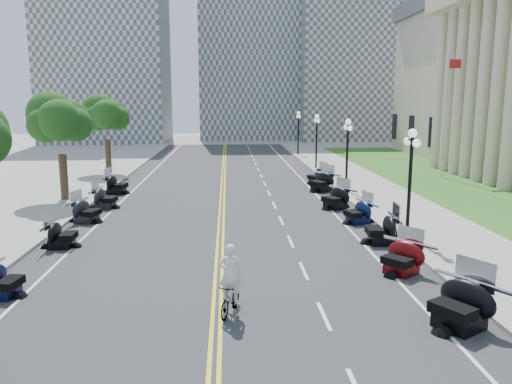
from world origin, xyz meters
name	(u,v)px	position (x,y,z in m)	size (l,w,h in m)	color
ground	(219,273)	(0.00, 0.00, 0.00)	(160.00, 160.00, 0.00)	gray
road	(222,213)	(0.00, 10.00, 0.00)	(16.00, 90.00, 0.01)	#333335
centerline_yellow_a	(220,213)	(-0.12, 10.00, 0.01)	(0.12, 90.00, 0.00)	yellow
centerline_yellow_b	(224,213)	(0.12, 10.00, 0.01)	(0.12, 90.00, 0.00)	yellow
edge_line_north	(333,212)	(6.40, 10.00, 0.01)	(0.12, 90.00, 0.00)	white
edge_line_south	(108,214)	(-6.40, 10.00, 0.01)	(0.12, 90.00, 0.00)	white
lane_dash_5	(324,316)	(3.20, -4.00, 0.01)	(0.12, 2.00, 0.00)	white
lane_dash_6	(304,271)	(3.20, 0.00, 0.01)	(0.12, 2.00, 0.00)	white
lane_dash_7	(290,241)	(3.20, 4.00, 0.01)	(0.12, 2.00, 0.00)	white
lane_dash_8	(281,221)	(3.20, 8.00, 0.01)	(0.12, 2.00, 0.00)	white
lane_dash_9	(274,205)	(3.20, 12.00, 0.01)	(0.12, 2.00, 0.00)	white
lane_dash_10	(269,193)	(3.20, 16.00, 0.01)	(0.12, 2.00, 0.00)	white
lane_dash_11	(265,184)	(3.20, 20.00, 0.01)	(0.12, 2.00, 0.00)	white
lane_dash_12	(261,176)	(3.20, 24.00, 0.01)	(0.12, 2.00, 0.00)	white
lane_dash_13	(258,170)	(3.20, 28.00, 0.01)	(0.12, 2.00, 0.00)	white
lane_dash_14	(256,164)	(3.20, 32.00, 0.01)	(0.12, 2.00, 0.00)	white
lane_dash_15	(254,160)	(3.20, 36.00, 0.01)	(0.12, 2.00, 0.00)	white
lane_dash_16	(252,156)	(3.20, 40.00, 0.01)	(0.12, 2.00, 0.00)	white
lane_dash_17	(250,152)	(3.20, 44.00, 0.01)	(0.12, 2.00, 0.00)	white
lane_dash_18	(249,149)	(3.20, 48.00, 0.01)	(0.12, 2.00, 0.00)	white
lane_dash_19	(248,146)	(3.20, 52.00, 0.01)	(0.12, 2.00, 0.00)	white
sidewalk_north	(402,210)	(10.50, 10.00, 0.07)	(5.00, 90.00, 0.15)	#9E9991
sidewalk_south	(34,214)	(-10.50, 10.00, 0.07)	(5.00, 90.00, 0.15)	#9E9991
lawn	(457,186)	(17.50, 18.00, 0.05)	(9.00, 60.00, 0.10)	#356023
distant_block_a	(106,56)	(-18.00, 62.00, 13.00)	(18.00, 14.00, 26.00)	gray
distant_block_b	(248,48)	(4.00, 68.00, 15.00)	(16.00, 12.00, 30.00)	gray
distant_block_c	(359,72)	(22.00, 65.00, 11.00)	(20.00, 14.00, 22.00)	gray
street_lamp_2	(410,184)	(8.60, 4.00, 2.60)	(0.50, 1.20, 4.90)	black
street_lamp_3	(347,155)	(8.60, 16.00, 2.60)	(0.50, 1.20, 4.90)	black
street_lamp_4	(316,141)	(8.60, 28.00, 2.60)	(0.50, 1.20, 4.90)	black
street_lamp_5	(298,133)	(8.60, 40.00, 2.60)	(0.50, 1.20, 4.90)	black
flagpole	(445,117)	(18.00, 22.00, 5.00)	(1.10, 0.20, 10.00)	silver
tree_3	(60,126)	(-10.00, 14.00, 4.75)	(4.80, 4.80, 9.20)	#235619
tree_4	(106,119)	(-10.00, 26.00, 4.75)	(4.80, 4.80, 9.20)	#235619
motorcycle_n_4	(460,302)	(6.85, -4.99, 0.77)	(2.20, 2.20, 1.54)	black
motorcycle_n_5	(402,256)	(6.77, -0.48, 0.68)	(1.95, 1.95, 1.36)	#590A0C
motorcycle_n_6	(382,228)	(7.23, 3.41, 0.74)	(2.12, 2.12, 1.48)	black
motorcycle_n_7	(358,211)	(7.14, 7.19, 0.67)	(1.91, 1.91, 1.33)	black
motorcycle_n_8	(335,197)	(6.72, 10.80, 0.73)	(2.08, 2.08, 1.46)	black
motorcycle_n_9	(321,181)	(6.95, 16.51, 0.77)	(2.19, 2.19, 1.53)	black
motorcycle_n_10	(317,175)	(7.22, 19.72, 0.68)	(1.93, 1.93, 1.35)	black
motorcycle_s_5	(1,279)	(-7.02, -1.94, 0.62)	(1.77, 1.77, 1.24)	black
motorcycle_s_6	(61,233)	(-6.89, 3.63, 0.64)	(1.84, 1.84, 1.29)	black
motorcycle_s_7	(86,210)	(-7.08, 8.20, 0.68)	(1.94, 1.94, 1.36)	black
motorcycle_s_8	(105,197)	(-6.94, 11.68, 0.69)	(1.97, 1.97, 1.38)	black
motorcycle_s_9	(116,184)	(-7.27, 16.38, 0.72)	(2.07, 2.07, 1.45)	black
bicycle	(230,298)	(0.41, -3.68, 0.50)	(0.47, 1.65, 0.99)	#A51414
cyclist_rider	(230,253)	(0.41, -3.68, 1.91)	(0.67, 0.44, 1.84)	white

